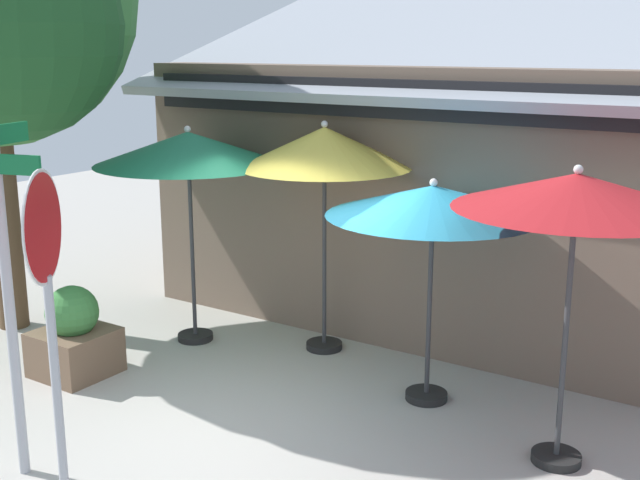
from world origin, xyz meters
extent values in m
cube|color=#ADA8A0|center=(0.00, 0.00, -0.05)|extent=(28.00, 28.00, 0.10)
cube|color=#705B4C|center=(0.33, 5.07, 1.69)|extent=(7.62, 5.27, 3.38)
cube|color=#999EA8|center=(0.33, 4.92, 3.90)|extent=(8.12, 5.74, 1.88)
cube|color=black|center=(0.33, 2.39, 3.03)|extent=(7.02, 0.16, 0.44)
cylinder|color=#A8AAB2|center=(-0.95, -1.86, 1.51)|extent=(0.09, 0.09, 3.02)
cylinder|color=#A8AAB2|center=(0.01, -2.19, 1.01)|extent=(0.07, 0.07, 2.02)
cylinder|color=white|center=(0.01, -2.19, 2.37)|extent=(0.48, 0.69, 0.83)
cylinder|color=red|center=(0.01, -2.19, 2.37)|extent=(0.47, 0.66, 0.78)
cylinder|color=black|center=(-1.90, 1.37, 0.04)|extent=(0.44, 0.44, 0.08)
cylinder|color=#333335|center=(-1.90, 1.37, 1.14)|extent=(0.05, 0.05, 2.28)
cone|color=#1E724C|center=(-1.90, 1.37, 2.42)|extent=(2.26, 2.26, 0.39)
sphere|color=silver|center=(-1.90, 1.37, 2.65)|extent=(0.08, 0.08, 0.08)
cylinder|color=black|center=(-0.38, 2.01, 0.04)|extent=(0.44, 0.44, 0.08)
cylinder|color=#333335|center=(-0.38, 2.01, 1.14)|extent=(0.05, 0.05, 2.29)
cone|color=#EAD14C|center=(-0.38, 2.01, 2.47)|extent=(2.03, 2.03, 0.47)
sphere|color=silver|center=(-0.38, 2.01, 2.74)|extent=(0.08, 0.08, 0.08)
cylinder|color=black|center=(1.31, 1.40, 0.04)|extent=(0.44, 0.44, 0.08)
cylinder|color=#333335|center=(1.31, 1.40, 1.01)|extent=(0.05, 0.05, 2.02)
cone|color=#2D99BC|center=(1.31, 1.40, 2.12)|extent=(2.15, 2.15, 0.30)
sphere|color=silver|center=(1.31, 1.40, 2.30)|extent=(0.08, 0.08, 0.08)
cylinder|color=black|center=(2.85, 0.87, 0.04)|extent=(0.44, 0.44, 0.08)
cylinder|color=#333335|center=(2.85, 0.87, 1.18)|extent=(0.05, 0.05, 2.35)
cone|color=#B21E23|center=(2.85, 0.87, 2.45)|extent=(2.05, 2.05, 0.30)
sphere|color=silver|center=(2.85, 0.87, 2.63)|extent=(0.08, 0.08, 0.08)
cylinder|color=brown|center=(-4.24, 0.42, 1.41)|extent=(0.38, 0.38, 2.83)
sphere|color=#1E4C23|center=(-3.24, -0.03, 3.83)|extent=(2.58, 2.58, 2.58)
cube|color=brown|center=(-2.29, -0.18, 0.26)|extent=(0.79, 0.79, 0.51)
sphere|color=#387538|center=(-2.29, -0.18, 0.73)|extent=(0.59, 0.59, 0.59)
camera|label=1|loc=(4.67, -5.68, 3.62)|focal=44.94mm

